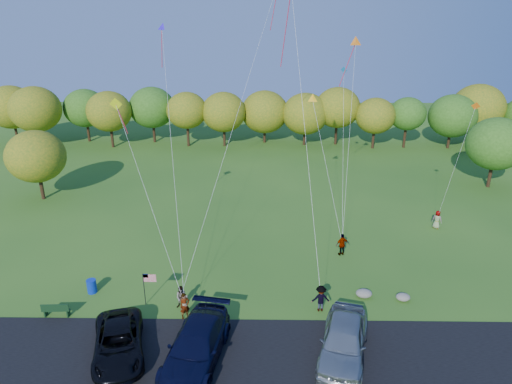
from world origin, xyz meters
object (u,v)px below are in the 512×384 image
(flyer_a, at_px, (185,306))
(trash_barrel, at_px, (92,286))
(minivan_dark, at_px, (118,343))
(flyer_d, at_px, (342,245))
(flyer_b, at_px, (182,297))
(park_bench, at_px, (56,310))
(flyer_c, at_px, (321,298))
(minivan_navy, at_px, (196,346))
(minivan_silver, at_px, (343,340))
(flyer_e, at_px, (437,220))

(flyer_a, distance_m, trash_barrel, 7.17)
(minivan_dark, relative_size, flyer_d, 3.15)
(flyer_b, xyz_separation_m, trash_barrel, (-6.29, 1.61, -0.31))
(minivan_dark, relative_size, park_bench, 3.32)
(minivan_dark, distance_m, flyer_b, 5.09)
(flyer_a, xyz_separation_m, flyer_d, (10.78, 7.92, 0.02))
(flyer_c, xyz_separation_m, park_bench, (-16.26, -0.89, -0.38))
(minivan_navy, xyz_separation_m, minivan_silver, (7.86, 0.47, 0.06))
(minivan_silver, bearing_deg, minivan_dark, -164.44)
(minivan_navy, distance_m, flyer_b, 4.95)
(flyer_b, relative_size, flyer_e, 0.95)
(flyer_e, height_order, trash_barrel, flyer_e)
(minivan_navy, height_order, flyer_a, minivan_navy)
(trash_barrel, bearing_deg, minivan_navy, -38.76)
(flyer_b, relative_size, flyer_c, 0.88)
(park_bench, bearing_deg, flyer_d, 20.47)
(flyer_c, bearing_deg, minivan_silver, 97.86)
(minivan_navy, relative_size, trash_barrel, 6.96)
(minivan_dark, height_order, trash_barrel, minivan_dark)
(flyer_d, relative_size, flyer_e, 1.09)
(flyer_d, distance_m, park_bench, 20.33)
(minivan_dark, distance_m, minivan_navy, 4.28)
(minivan_navy, relative_size, flyer_a, 3.75)
(minivan_navy, xyz_separation_m, flyer_e, (18.50, 16.38, -0.19))
(minivan_silver, bearing_deg, flyer_e, 71.37)
(park_bench, bearing_deg, flyer_b, 5.26)
(flyer_b, bearing_deg, minivan_navy, -68.41)
(minivan_navy, relative_size, park_bench, 3.86)
(minivan_silver, height_order, flyer_e, minivan_silver)
(flyer_b, relative_size, park_bench, 0.92)
(minivan_silver, xyz_separation_m, trash_barrel, (-15.71, 5.84, -0.60))
(flyer_d, relative_size, park_bench, 1.05)
(minivan_navy, bearing_deg, flyer_b, 118.26)
(flyer_a, bearing_deg, trash_barrel, 124.60)
(minivan_dark, height_order, flyer_b, minivan_dark)
(minivan_dark, bearing_deg, flyer_c, 4.79)
(trash_barrel, bearing_deg, flyer_b, -14.36)
(minivan_silver, distance_m, trash_barrel, 16.77)
(flyer_c, xyz_separation_m, flyer_e, (11.37, 11.82, -0.06))
(flyer_b, bearing_deg, flyer_e, 33.40)
(flyer_b, xyz_separation_m, flyer_d, (11.14, 6.89, 0.11))
(flyer_c, bearing_deg, park_bench, 0.85)
(trash_barrel, bearing_deg, flyer_e, 20.92)
(flyer_a, xyz_separation_m, flyer_e, (19.70, 12.71, -0.05))
(minivan_dark, distance_m, trash_barrel, 6.94)
(flyer_d, distance_m, flyer_e, 10.12)
(flyer_a, bearing_deg, flyer_d, 2.52)
(flyer_b, bearing_deg, flyer_c, 2.28)
(flyer_e, bearing_deg, flyer_c, 83.17)
(minivan_navy, xyz_separation_m, flyer_d, (9.58, 11.59, -0.11))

